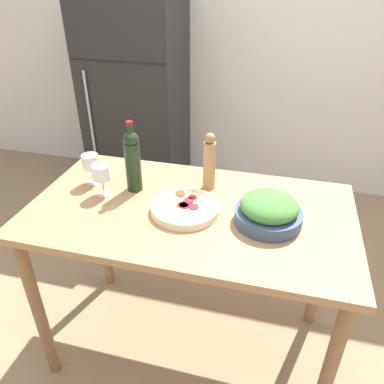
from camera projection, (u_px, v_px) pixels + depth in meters
ground_plane at (190, 342)px, 2.09m from camera, size 14.00×14.00×0.00m
wall_back at (252, 37)px, 3.05m from camera, size 6.40×0.08×2.60m
refrigerator at (136, 98)px, 3.18m from camera, size 0.77×0.66×1.67m
prep_counter at (190, 230)px, 1.68m from camera, size 1.40×0.78×0.90m
wine_bottle at (133, 160)px, 1.68m from camera, size 0.07×0.07×0.33m
wine_glass_near at (101, 174)px, 1.67m from camera, size 0.08×0.08×0.15m
wine_glass_far at (91, 163)px, 1.76m from camera, size 0.08×0.08×0.15m
pepper_mill at (209, 162)px, 1.71m from camera, size 0.06×0.06×0.27m
salad_bowl at (269, 211)px, 1.50m from camera, size 0.27×0.27×0.13m
homemade_pizza at (185, 208)px, 1.59m from camera, size 0.29×0.29×0.04m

